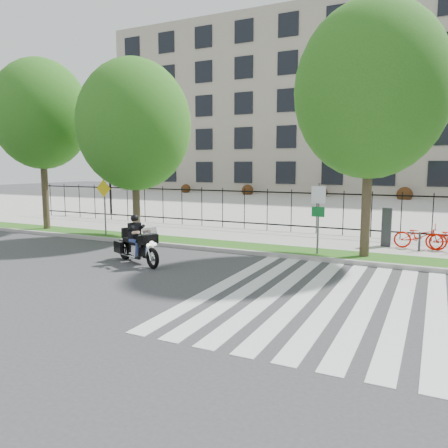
% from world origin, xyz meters
% --- Properties ---
extents(ground, '(120.00, 120.00, 0.00)m').
position_xyz_m(ground, '(0.00, 0.00, 0.00)').
color(ground, '#363638').
rests_on(ground, ground).
extents(curb, '(60.00, 0.20, 0.15)m').
position_xyz_m(curb, '(0.00, 4.10, 0.07)').
color(curb, '#9E9B95').
rests_on(curb, ground).
extents(grass_verge, '(60.00, 1.50, 0.15)m').
position_xyz_m(grass_verge, '(0.00, 4.95, 0.07)').
color(grass_verge, '#235715').
rests_on(grass_verge, ground).
extents(sidewalk, '(60.00, 3.50, 0.15)m').
position_xyz_m(sidewalk, '(0.00, 7.45, 0.07)').
color(sidewalk, '#ABA8A0').
rests_on(sidewalk, ground).
extents(plaza, '(80.00, 34.00, 0.10)m').
position_xyz_m(plaza, '(0.00, 25.00, 0.05)').
color(plaza, '#ABA8A0').
rests_on(plaza, ground).
extents(crosswalk_stripes, '(5.70, 8.00, 0.01)m').
position_xyz_m(crosswalk_stripes, '(4.83, 0.00, 0.01)').
color(crosswalk_stripes, silver).
rests_on(crosswalk_stripes, ground).
extents(iron_fence, '(30.00, 0.06, 2.00)m').
position_xyz_m(iron_fence, '(0.00, 9.20, 1.15)').
color(iron_fence, black).
rests_on(iron_fence, sidewalk).
extents(office_building, '(60.00, 21.90, 20.15)m').
position_xyz_m(office_building, '(0.00, 44.92, 9.97)').
color(office_building, '#A59B85').
rests_on(office_building, ground).
extents(lamp_post_left, '(1.06, 0.70, 4.25)m').
position_xyz_m(lamp_post_left, '(-12.00, 12.00, 3.21)').
color(lamp_post_left, black).
rests_on(lamp_post_left, ground).
extents(street_tree_0, '(4.57, 4.57, 8.19)m').
position_xyz_m(street_tree_0, '(-10.06, 4.95, 5.69)').
color(street_tree_0, '#372A1E').
rests_on(street_tree_0, grass_verge).
extents(street_tree_1, '(4.87, 4.87, 7.62)m').
position_xyz_m(street_tree_1, '(-4.53, 4.95, 4.97)').
color(street_tree_1, '#372A1E').
rests_on(street_tree_1, grass_verge).
extents(street_tree_2, '(5.04, 5.04, 8.45)m').
position_xyz_m(street_tree_2, '(5.15, 4.95, 5.69)').
color(street_tree_2, '#372A1E').
rests_on(street_tree_2, grass_verge).
extents(sign_pole_regulatory, '(0.50, 0.09, 2.50)m').
position_xyz_m(sign_pole_regulatory, '(3.61, 4.58, 1.74)').
color(sign_pole_regulatory, '#59595B').
rests_on(sign_pole_regulatory, grass_verge).
extents(sign_pole_warning, '(0.78, 0.09, 2.49)m').
position_xyz_m(sign_pole_warning, '(-6.00, 4.58, 1.74)').
color(sign_pole_warning, '#59595B').
rests_on(sign_pole_warning, grass_verge).
extents(motorcycle_rider, '(2.40, 1.36, 1.98)m').
position_xyz_m(motorcycle_rider, '(-1.57, 1.09, 0.66)').
color(motorcycle_rider, black).
rests_on(motorcycle_rider, ground).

